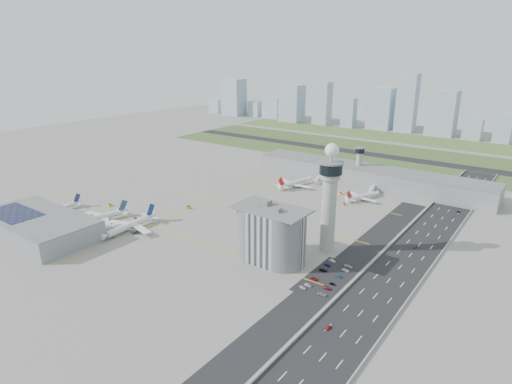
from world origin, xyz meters
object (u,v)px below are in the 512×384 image
Objects in this scene: tug_5 at (344,204)px; car_hw_1 at (415,247)px; car_lot_0 at (303,288)px; admin_building at (271,234)px; car_lot_3 at (323,270)px; car_hw_0 at (328,328)px; car_lot_10 at (346,270)px; tug_4 at (340,193)px; car_lot_2 at (314,279)px; control_tower at (329,194)px; car_lot_11 at (348,266)px; car_hw_4 at (458,189)px; car_lot_5 at (332,261)px; car_lot_8 at (332,284)px; airplane_far_a at (296,180)px; tug_1 at (94,215)px; tug_3 at (188,207)px; airplane_near_c at (128,222)px; airplane_far_b at (363,194)px; secondary_tower at (359,162)px; car_hw_2 at (458,212)px; car_lot_6 at (322,294)px; jet_bridge_near_1 at (73,222)px; car_lot_4 at (327,265)px; car_lot_9 at (339,276)px; jet_bridge_far_1 at (373,188)px; car_lot_7 at (327,288)px; tug_0 at (110,205)px; jet_bridge_near_2 at (100,233)px; tug_2 at (136,219)px; airplane_near_a at (57,206)px; airplane_near_b at (98,214)px; car_lot_1 at (308,285)px.

car_hw_1 is (67.46, -43.62, -0.25)m from tug_5.
car_hw_1 is at bearing -11.11° from car_lot_0.
car_lot_0 is (31.26, -17.05, -14.65)m from admin_building.
car_lot_3 reaches higher than car_hw_0.
car_hw_0 is at bearing -159.23° from car_lot_10.
tug_4 is 0.77× the size of car_lot_2.
control_tower is at bearing 25.55° from car_lot_2.
car_hw_4 is at bearing -9.66° from car_lot_11.
car_lot_5 is 1.17× the size of car_lot_8.
control_tower is at bearing 48.27° from car_lot_5.
airplane_far_a is 12.17× the size of tug_1.
tug_3 is 139.10m from car_lot_10.
airplane_near_c is at bearing -122.92° from car_hw_4.
car_lot_3 is (-0.11, 22.03, -0.01)m from car_lot_0.
tug_1 is 171.45m from car_lot_0.
airplane_far_b is 123.32m from car_lot_10.
admin_building is 13.17× the size of car_lot_8.
airplane_far_a is at bearing 115.46° from admin_building.
secondary_tower reaches higher than car_hw_4.
tug_3 is 0.91× the size of car_hw_2.
car_lot_6 is 26.40m from car_hw_0.
jet_bridge_near_1 is 3.15× the size of car_lot_3.
car_hw_4 is at bearing 104.21° from car_hw_2.
airplane_far_a is at bearing 41.99° from car_lot_4.
car_lot_2 is 0.99× the size of car_lot_10.
jet_bridge_near_1 is 3.94× the size of car_lot_9.
jet_bridge_far_1 is at bearing 3.58° from car_lot_3.
car_lot_4 is 1.02× the size of car_lot_9.
tug_3 is at bearing 78.11° from car_lot_7.
tug_0 is (-87.55, -127.96, -4.75)m from airplane_far_a.
car_lot_8 is at bearing -76.75° from car_lot_2.
car_lot_5 is (134.89, 56.81, -2.24)m from jet_bridge_near_2.
secondary_tower is 2.28× the size of jet_bridge_far_1.
car_hw_4 is at bearing 21.52° from tug_3.
car_hw_2 is (174.44, 181.82, -2.31)m from jet_bridge_near_2.
airplane_far_a is 42.18m from tug_4.
tug_2 is (-86.90, -179.90, -17.81)m from secondary_tower.
car_lot_9 is (209.31, 34.64, -4.43)m from airplane_near_a.
control_tower is 40.34m from car_lot_4.
car_lot_10 reaches higher than car_lot_2.
control_tower reaches higher than car_hw_1.
admin_building is at bearing 39.96° from tug_4.
car_lot_3 reaches higher than car_lot_6.
tug_0 reaches higher than tug_5.
car_hw_4 is at bearing 154.75° from airplane_near_b.
car_lot_10 is at bearing -19.54° from car_lot_2.
car_lot_9 is (40.77, -150.09, -2.27)m from jet_bridge_far_1.
tug_4 is (41.82, 2.67, -4.76)m from airplane_far_a.
secondary_tower is 8.22× the size of car_hw_1.
car_lot_1 is at bearing 135.51° from car_hw_0.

